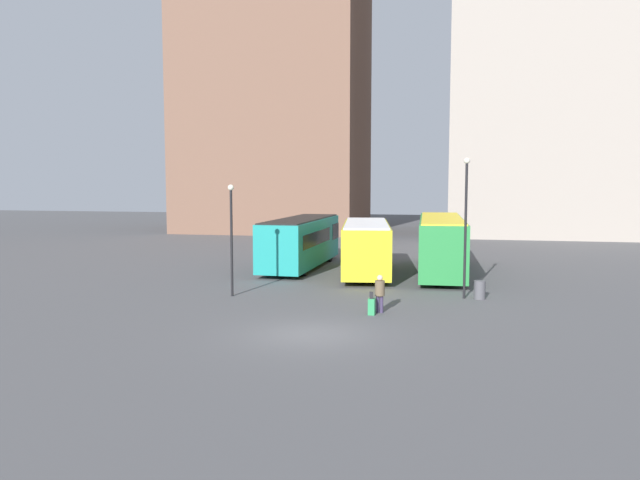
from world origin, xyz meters
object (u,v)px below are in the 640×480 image
object	(u,v)px
suitcase	(372,306)
lamp_post_1	(231,230)
bus_1	(366,246)
bus_2	(441,243)
trash_bin	(480,290)
lamp_post_0	(466,217)
bus_0	(301,241)
traveler	(380,290)

from	to	relation	value
suitcase	lamp_post_1	bearing A→B (deg)	70.81
bus_1	bus_2	xyz separation A→B (m)	(4.27, 1.30, 0.15)
suitcase	trash_bin	bearing A→B (deg)	-42.99
suitcase	lamp_post_0	distance (m)	6.68
bus_1	bus_0	bearing A→B (deg)	58.51
bus_1	traveler	bearing A→B (deg)	-177.20
bus_1	suitcase	distance (m)	11.27
suitcase	lamp_post_1	size ratio (longest dim) A/B	0.19
bus_2	lamp_post_0	size ratio (longest dim) A/B	1.89
bus_0	lamp_post_0	xyz separation A→B (m)	(9.78, -8.61, 2.07)
bus_1	trash_bin	xyz separation A→B (m)	(6.14, -6.70, -1.21)
bus_0	suitcase	distance (m)	14.37
trash_bin	bus_1	bearing A→B (deg)	132.48
bus_0	bus_2	bearing A→B (deg)	-92.40
traveler	lamp_post_0	distance (m)	5.95
bus_1	lamp_post_1	world-z (taller)	lamp_post_1
lamp_post_1	trash_bin	bearing A→B (deg)	7.93
bus_0	trash_bin	bearing A→B (deg)	-127.78
suitcase	bus_1	bearing A→B (deg)	11.28
suitcase	lamp_post_0	world-z (taller)	lamp_post_0
traveler	trash_bin	xyz separation A→B (m)	(4.17, 3.92, -0.51)
bus_2	lamp_post_0	xyz separation A→B (m)	(1.17, -8.00, 1.96)
bus_1	lamp_post_0	size ratio (longest dim) A/B	1.55
traveler	trash_bin	distance (m)	5.74
trash_bin	suitcase	bearing A→B (deg)	-135.54
trash_bin	bus_0	bearing A→B (deg)	140.56
bus_0	trash_bin	distance (m)	13.62
suitcase	lamp_post_0	xyz separation A→B (m)	(3.75, 4.36, 3.40)
lamp_post_0	trash_bin	world-z (taller)	lamp_post_0
bus_0	bus_2	distance (m)	8.63
bus_0	trash_bin	size ratio (longest dim) A/B	12.58
lamp_post_1	trash_bin	size ratio (longest dim) A/B	6.17
lamp_post_1	trash_bin	distance (m)	11.81
bus_0	lamp_post_1	size ratio (longest dim) A/B	2.04
bus_2	suitcase	distance (m)	12.71
bus_2	lamp_post_0	distance (m)	8.32
traveler	trash_bin	size ratio (longest dim) A/B	1.84
suitcase	lamp_post_1	distance (m)	7.98
bus_0	bus_1	xyz separation A→B (m)	(4.33, -1.91, -0.04)
traveler	suitcase	distance (m)	0.78
bus_0	bus_1	size ratio (longest dim) A/B	1.07
lamp_post_0	lamp_post_1	size ratio (longest dim) A/B	1.23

